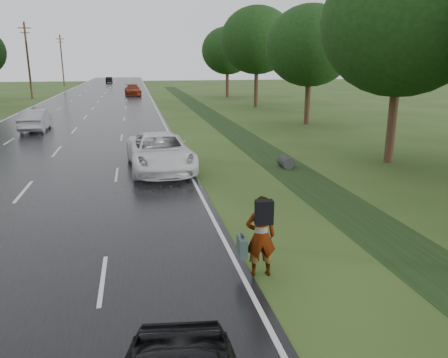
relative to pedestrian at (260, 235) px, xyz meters
The scene contains 16 objects.
road 46.00m from the pedestrian, 98.97° to the left, with size 14.00×180.00×0.04m, color black.
edge_stripe_east 45.44m from the pedestrian, 90.53° to the left, with size 0.12×180.00×0.01m, color silver.
edge_stripe_west 47.52m from the pedestrian, 107.04° to the left, with size 0.12×180.00×0.01m, color silver.
center_line 46.00m from the pedestrian, 98.97° to the left, with size 0.12×180.00×0.01m, color silver.
drainage_ditch 19.64m from the pedestrian, 77.26° to the left, with size 2.20×120.00×0.56m.
utility_pole_far 57.95m from the pedestrian, 106.46° to the left, with size 1.60×0.26×10.00m.
utility_pole_distant 87.08m from the pedestrian, 100.85° to the left, with size 1.60×0.26×10.00m.
tree_east_b 15.40m from the pedestrian, 46.70° to the left, with size 7.60×7.60×10.11m.
tree_east_c 27.28m from the pedestrian, 65.71° to the left, with size 7.00×7.00×9.29m.
tree_east_d 40.34m from the pedestrian, 74.54° to the left, with size 8.00×8.00×10.76m.
tree_east_f 53.70m from the pedestrian, 78.86° to the left, with size 7.20×7.20×9.62m.
pedestrian is the anchor object (origin of this frame).
white_pickup 11.11m from the pedestrian, 98.66° to the left, with size 2.79×6.05×1.68m, color white.
silver_sedan 26.85m from the pedestrian, 111.59° to the left, with size 1.62×4.66×1.53m, color gray.
far_car_red 58.33m from the pedestrian, 92.78° to the left, with size 2.24×5.51×1.60m, color maroon.
far_car_dark 99.04m from the pedestrian, 94.73° to the left, with size 1.45×4.15×1.37m, color black.
Camera 1 is at (4.44, -9.62, 4.98)m, focal length 35.00 mm.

